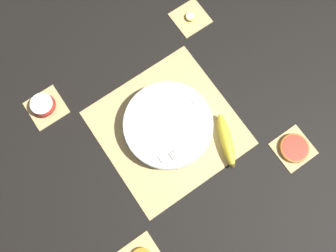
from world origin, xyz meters
The scene contains 10 objects.
ground_plane centered at (0.00, 0.00, 0.00)m, with size 6.00×6.00×0.00m, color black.
bamboo_mat_center centered at (0.00, 0.00, 0.00)m, with size 0.44×0.43×0.01m.
coaster_mat_near_right centered at (0.30, -0.30, 0.00)m, with size 0.12×0.12×0.01m.
coaster_mat_far_left centered at (-0.30, 0.30, 0.00)m, with size 0.12×0.12×0.01m.
coaster_mat_far_right centered at (0.30, 0.30, 0.00)m, with size 0.12×0.12×0.01m.
fruit_salad_bowl centered at (0.00, 0.00, 0.04)m, with size 0.30×0.30×0.06m.
whole_banana centered at (0.13, -0.15, 0.03)m, with size 0.10×0.18×0.04m.
apple_half centered at (-0.30, 0.30, 0.03)m, with size 0.08×0.08×0.04m.
banana_coin_single centered at (0.30, 0.30, 0.01)m, with size 0.04×0.04×0.01m.
grapefruit_slice centered at (0.30, -0.30, 0.01)m, with size 0.10×0.10×0.01m.
Camera 1 is at (-0.14, -0.21, 1.08)m, focal length 35.00 mm.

